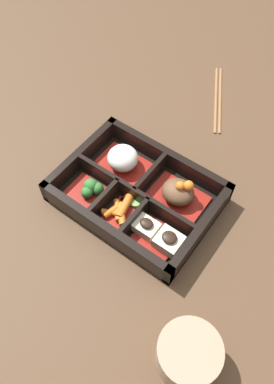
% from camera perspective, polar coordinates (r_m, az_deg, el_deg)
% --- Properties ---
extents(ground_plane, '(3.00, 3.00, 0.00)m').
position_cam_1_polar(ground_plane, '(0.69, -0.00, -1.14)').
color(ground_plane, '#4C3523').
extents(bento_base, '(0.28, 0.21, 0.01)m').
position_cam_1_polar(bento_base, '(0.69, -0.00, -0.91)').
color(bento_base, black).
rests_on(bento_base, ground_plane).
extents(bento_rim, '(0.28, 0.21, 0.05)m').
position_cam_1_polar(bento_rim, '(0.67, -0.15, -0.20)').
color(bento_rim, black).
rests_on(bento_rim, ground_plane).
extents(bowl_rice, '(0.10, 0.08, 0.05)m').
position_cam_1_polar(bowl_rice, '(0.71, -2.17, 4.92)').
color(bowl_rice, maroon).
rests_on(bowl_rice, bento_base).
extents(bowl_stew, '(0.10, 0.08, 0.05)m').
position_cam_1_polar(bowl_stew, '(0.67, 6.29, -0.16)').
color(bowl_stew, maroon).
rests_on(bowl_stew, bento_base).
extents(bowl_greens, '(0.07, 0.06, 0.03)m').
position_cam_1_polar(bowl_greens, '(0.68, -7.17, 0.39)').
color(bowl_greens, maroon).
rests_on(bowl_greens, bento_base).
extents(bowl_carrots, '(0.05, 0.06, 0.02)m').
position_cam_1_polar(bowl_carrots, '(0.66, -2.65, -2.96)').
color(bowl_carrots, maroon).
rests_on(bowl_carrots, bento_base).
extents(bowl_tofu, '(0.09, 0.06, 0.03)m').
position_cam_1_polar(bowl_tofu, '(0.63, 3.34, -6.64)').
color(bowl_tofu, maroon).
rests_on(bowl_tofu, bento_base).
extents(bowl_pickles, '(0.04, 0.03, 0.01)m').
position_cam_1_polar(bowl_pickles, '(0.68, -0.46, -0.93)').
color(bowl_pickles, maroon).
rests_on(bowl_pickles, bento_base).
extents(tea_cup, '(0.09, 0.09, 0.06)m').
position_cam_1_polar(tea_cup, '(0.57, 7.80, -23.30)').
color(tea_cup, gray).
rests_on(tea_cup, ground_plane).
extents(chopsticks, '(0.11, 0.19, 0.01)m').
position_cam_1_polar(chopsticks, '(0.88, 12.28, 13.80)').
color(chopsticks, brown).
rests_on(chopsticks, ground_plane).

